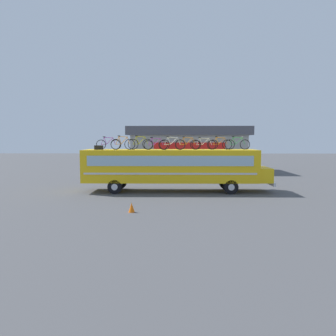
{
  "coord_description": "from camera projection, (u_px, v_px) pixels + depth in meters",
  "views": [
    {
      "loc": [
        0.17,
        -22.54,
        3.62
      ],
      "look_at": [
        -0.15,
        0.0,
        1.63
      ],
      "focal_mm": 35.02,
      "sensor_mm": 36.0,
      "label": 1
    }
  ],
  "objects": [
    {
      "name": "rooftop_bicycle_5",
      "position": [
        172.0,
        144.0,
        22.09
      ],
      "size": [
        1.77,
        0.44,
        0.93
      ],
      "color": "black",
      "rests_on": "bus"
    },
    {
      "name": "rooftop_bicycle_4",
      "position": [
        156.0,
        144.0,
        22.37
      ],
      "size": [
        1.66,
        0.44,
        0.86
      ],
      "color": "black",
      "rests_on": "bus"
    },
    {
      "name": "traffic_cone",
      "position": [
        132.0,
        207.0,
        16.22
      ],
      "size": [
        0.31,
        0.31,
        0.48
      ],
      "primitive_type": "cone",
      "color": "orange",
      "rests_on": "ground"
    },
    {
      "name": "rooftop_bicycle_3",
      "position": [
        140.0,
        144.0,
        22.68
      ],
      "size": [
        1.75,
        0.44,
        0.98
      ],
      "color": "black",
      "rests_on": "bus"
    },
    {
      "name": "rooftop_bicycle_7",
      "position": [
        204.0,
        144.0,
        22.81
      ],
      "size": [
        1.72,
        0.44,
        0.87
      ],
      "color": "black",
      "rests_on": "bus"
    },
    {
      "name": "rooftop_bicycle_9",
      "position": [
        237.0,
        144.0,
        22.78
      ],
      "size": [
        1.76,
        0.44,
        0.93
      ],
      "color": "black",
      "rests_on": "bus"
    },
    {
      "name": "rooftop_bicycle_1",
      "position": [
        108.0,
        144.0,
        22.94
      ],
      "size": [
        1.71,
        0.44,
        0.91
      ],
      "color": "black",
      "rests_on": "bus"
    },
    {
      "name": "roadside_building",
      "position": [
        188.0,
        149.0,
        37.17
      ],
      "size": [
        13.26,
        6.96,
        4.97
      ],
      "color": "#9E9E99",
      "rests_on": "ground"
    },
    {
      "name": "luggage_bag_1",
      "position": [
        99.0,
        148.0,
        22.53
      ],
      "size": [
        0.52,
        0.5,
        0.29
      ],
      "primitive_type": "cube",
      "color": "black",
      "rests_on": "bus"
    },
    {
      "name": "ground_plane",
      "position": [
        170.0,
        191.0,
        22.77
      ],
      "size": [
        120.0,
        120.0,
        0.0
      ],
      "primitive_type": "plane",
      "color": "#4C4C4F"
    },
    {
      "name": "bus",
      "position": [
        173.0,
        166.0,
        22.61
      ],
      "size": [
        12.87,
        2.57,
        2.9
      ],
      "color": "yellow",
      "rests_on": "ground"
    },
    {
      "name": "rooftop_bicycle_8",
      "position": [
        220.0,
        144.0,
        22.85
      ],
      "size": [
        1.67,
        0.44,
        0.91
      ],
      "color": "black",
      "rests_on": "bus"
    },
    {
      "name": "rooftop_bicycle_6",
      "position": [
        188.0,
        144.0,
        22.76
      ],
      "size": [
        1.72,
        0.44,
        0.91
      ],
      "color": "black",
      "rests_on": "bus"
    },
    {
      "name": "rooftop_bicycle_2",
      "position": [
        123.0,
        144.0,
        22.35
      ],
      "size": [
        1.69,
        0.44,
        0.97
      ],
      "color": "black",
      "rests_on": "bus"
    }
  ]
}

